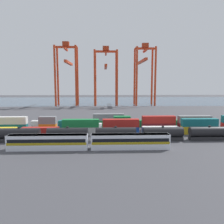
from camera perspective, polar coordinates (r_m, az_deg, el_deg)
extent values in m
plane|color=#424247|center=(121.16, -2.86, -0.86)|extent=(420.00, 420.00, 0.00)
cube|color=#384C60|center=(223.61, -2.51, 2.87)|extent=(400.00, 110.00, 0.01)
cube|color=silver|center=(61.26, -15.81, -7.32)|extent=(20.44, 3.10, 3.90)
cube|color=#9E8414|center=(61.28, -15.81, -7.41)|extent=(20.03, 3.14, 0.64)
cube|color=black|center=(61.09, -15.84, -6.70)|extent=(19.62, 3.13, 0.90)
cube|color=slate|center=(60.84, -15.87, -5.71)|extent=(20.24, 2.85, 0.36)
cube|color=silver|center=(59.92, 4.60, -7.39)|extent=(20.44, 3.10, 3.90)
cube|color=#9E8414|center=(59.94, 4.60, -7.48)|extent=(20.03, 3.14, 0.64)
cube|color=black|center=(59.75, 4.61, -6.76)|extent=(19.62, 3.13, 0.90)
cube|color=slate|center=(59.50, 4.62, -5.74)|extent=(20.24, 2.85, 0.36)
cube|color=#232326|center=(72.50, -22.28, -6.47)|extent=(11.96, 2.50, 1.10)
cylinder|color=black|center=(72.07, -22.35, -4.92)|extent=(11.96, 2.92, 2.92)
cylinder|color=black|center=(71.76, -22.42, -3.64)|extent=(0.70, 0.70, 0.36)
cube|color=#232326|center=(68.93, -11.05, -6.75)|extent=(11.96, 2.50, 1.10)
cylinder|color=black|center=(68.47, -11.09, -5.12)|extent=(11.96, 2.92, 2.92)
cylinder|color=black|center=(68.14, -11.12, -3.77)|extent=(0.70, 0.70, 0.36)
cube|color=#232326|center=(68.18, 0.91, -6.77)|extent=(11.96, 2.50, 1.10)
cylinder|color=black|center=(67.72, 0.92, -5.12)|extent=(11.96, 2.92, 2.92)
cylinder|color=black|center=(67.39, 0.92, -3.76)|extent=(0.70, 0.70, 0.36)
cube|color=#232326|center=(70.35, 12.62, -6.51)|extent=(11.96, 2.50, 1.10)
cylinder|color=black|center=(69.90, 12.67, -4.91)|extent=(11.96, 2.92, 2.92)
cylinder|color=black|center=(69.58, 12.70, -3.59)|extent=(0.70, 0.70, 0.36)
cube|color=#232326|center=(75.19, 23.21, -6.04)|extent=(11.96, 2.50, 1.10)
cylinder|color=black|center=(74.77, 23.29, -4.54)|extent=(11.96, 2.92, 2.92)
cylinder|color=black|center=(74.47, 23.35, -3.30)|extent=(0.70, 0.70, 0.36)
cube|color=#AD211C|center=(78.90, -17.58, -4.62)|extent=(12.10, 2.44, 2.60)
cube|color=silver|center=(76.43, -7.85, -4.73)|extent=(12.10, 2.44, 2.60)
cube|color=#197538|center=(75.93, -7.88, -2.81)|extent=(12.10, 2.44, 2.60)
cube|color=#1C4299|center=(76.25, 2.22, -4.69)|extent=(12.10, 2.44, 2.60)
cube|color=#AD211C|center=(75.75, 2.23, -2.77)|extent=(12.10, 2.44, 2.60)
cube|color=silver|center=(78.38, 12.03, -4.52)|extent=(12.10, 2.44, 2.60)
cube|color=gold|center=(82.64, 21.08, -4.24)|extent=(12.10, 2.44, 2.60)
cube|color=#146066|center=(82.19, 21.16, -2.46)|extent=(12.10, 2.44, 2.60)
cube|color=#146066|center=(89.22, -24.25, -3.58)|extent=(12.10, 2.44, 2.60)
cube|color=silver|center=(88.80, -24.34, -1.93)|extent=(12.10, 2.44, 2.60)
cube|color=orange|center=(85.07, -15.84, -3.71)|extent=(6.04, 2.44, 2.60)
cube|color=slate|center=(84.63, -15.90, -1.98)|extent=(6.04, 2.44, 2.60)
cube|color=silver|center=(82.91, -6.78, -3.76)|extent=(12.10, 2.44, 2.60)
cube|color=#146066|center=(82.90, 2.53, -3.72)|extent=(6.04, 2.44, 2.60)
cube|color=#197538|center=(82.44, 2.54, -1.95)|extent=(6.04, 2.44, 2.60)
cube|color=maroon|center=(85.02, 11.60, -3.59)|extent=(12.10, 2.44, 2.60)
cube|color=#AD211C|center=(84.58, 11.64, -1.86)|extent=(12.10, 2.44, 2.60)
cube|color=maroon|center=(89.14, 20.02, -3.38)|extent=(12.10, 2.44, 2.60)
cube|color=slate|center=(88.72, 20.09, -1.73)|extent=(12.10, 2.44, 2.60)
cube|color=orange|center=(97.22, -25.45, -2.80)|extent=(6.04, 2.44, 2.60)
cube|color=silver|center=(92.71, -17.79, -2.89)|extent=(6.04, 2.44, 2.60)
cube|color=#146066|center=(90.00, -9.51, -2.94)|extent=(12.10, 2.44, 2.60)
cube|color=#197538|center=(89.26, -0.91, -2.93)|extent=(12.10, 2.44, 2.60)
cube|color=slate|center=(88.84, -0.91, -1.27)|extent=(12.10, 2.44, 2.60)
cube|color=#197538|center=(90.53, 7.64, -2.84)|extent=(12.10, 2.44, 2.60)
cube|color=#197538|center=(93.74, 15.78, -2.71)|extent=(12.10, 2.44, 2.60)
cylinder|color=red|center=(177.58, -14.14, 8.83)|extent=(1.50, 1.50, 45.27)
cylinder|color=red|center=(175.03, -9.05, 8.99)|extent=(1.50, 1.50, 45.27)
cylinder|color=red|center=(187.58, -13.49, 8.76)|extent=(1.50, 1.50, 45.27)
cylinder|color=red|center=(185.16, -8.67, 8.89)|extent=(1.50, 1.50, 45.27)
cube|color=red|center=(183.14, -11.52, 15.72)|extent=(17.28, 1.20, 1.60)
cube|color=red|center=(182.91, -11.51, 15.22)|extent=(1.20, 11.81, 1.60)
cube|color=red|center=(193.76, -10.85, 12.05)|extent=(2.00, 34.58, 2.00)
cube|color=#9F2C14|center=(183.52, -11.54, 16.46)|extent=(4.80, 4.00, 3.20)
cylinder|color=red|center=(173.33, -4.34, 8.55)|extent=(1.50, 1.50, 42.11)
cylinder|color=red|center=(173.50, 1.28, 8.57)|extent=(1.50, 1.50, 42.11)
cylinder|color=red|center=(184.59, -4.20, 8.47)|extent=(1.50, 1.50, 42.11)
cylinder|color=red|center=(184.75, 1.07, 8.49)|extent=(1.50, 1.50, 42.11)
cube|color=red|center=(180.43, -1.57, 14.97)|extent=(18.41, 1.20, 1.60)
cube|color=red|center=(180.23, -1.57, 14.47)|extent=(1.20, 12.87, 1.60)
cube|color=red|center=(192.33, -1.60, 11.28)|extent=(2.00, 37.30, 2.00)
cube|color=#9F2C14|center=(180.77, -1.57, 15.72)|extent=(4.80, 4.00, 3.20)
cylinder|color=red|center=(174.74, 6.24, 8.91)|extent=(1.50, 1.50, 44.52)
cylinder|color=red|center=(177.35, 10.85, 8.80)|extent=(1.50, 1.50, 44.52)
cylinder|color=red|center=(186.49, 5.70, 8.81)|extent=(1.50, 1.50, 44.52)
cylinder|color=red|center=(188.93, 10.04, 8.72)|extent=(1.50, 1.50, 44.52)
cube|color=red|center=(183.61, 8.34, 15.52)|extent=(15.85, 1.20, 1.60)
cube|color=red|center=(183.38, 8.33, 15.03)|extent=(1.20, 13.47, 1.60)
cube|color=red|center=(196.98, 7.51, 12.50)|extent=(2.00, 41.94, 2.00)
cube|color=#9F2C14|center=(183.97, 8.35, 16.26)|extent=(4.80, 4.00, 3.20)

